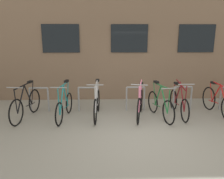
# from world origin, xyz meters

# --- Properties ---
(ground_plane) EXTENTS (42.00, 42.00, 0.00)m
(ground_plane) POSITION_xyz_m (0.00, 0.00, 0.00)
(ground_plane) COLOR gray
(storefront_building) EXTENTS (28.00, 7.79, 5.13)m
(storefront_building) POSITION_xyz_m (0.00, 7.07, 2.57)
(storefront_building) COLOR #7A604C
(storefront_building) RESTS_ON ground
(bike_rack) EXTENTS (6.61, 0.05, 0.78)m
(bike_rack) POSITION_xyz_m (0.08, 1.90, 0.48)
(bike_rack) COLOR gray
(bike_rack) RESTS_ON ground
(bicycle_maroon) EXTENTS (0.44, 1.73, 1.07)m
(bicycle_maroon) POSITION_xyz_m (1.32, 1.44, 0.37)
(bicycle_maroon) COLOR black
(bicycle_maroon) RESTS_ON ground
(bicycle_pink) EXTENTS (0.55, 1.74, 1.09)m
(bicycle_pink) POSITION_xyz_m (0.14, 1.33, 0.39)
(bicycle_pink) COLOR black
(bicycle_pink) RESTS_ON ground
(bicycle_teal) EXTENTS (0.44, 1.65, 1.07)m
(bicycle_teal) POSITION_xyz_m (-2.03, 1.27, 0.37)
(bicycle_teal) COLOR black
(bicycle_teal) RESTS_ON ground
(bicycle_silver) EXTENTS (0.44, 1.78, 1.09)m
(bicycle_silver) POSITION_xyz_m (-1.11, 1.38, 0.39)
(bicycle_silver) COLOR black
(bicycle_silver) RESTS_ON ground
(bicycle_red) EXTENTS (0.44, 1.81, 1.00)m
(bicycle_red) POSITION_xyz_m (2.50, 1.43, 0.40)
(bicycle_red) COLOR black
(bicycle_red) RESTS_ON ground
(bicycle_black) EXTENTS (0.44, 1.80, 1.04)m
(bicycle_black) POSITION_xyz_m (-3.13, 1.35, 0.40)
(bicycle_black) COLOR black
(bicycle_black) RESTS_ON ground
(bicycle_green) EXTENTS (0.51, 1.66, 1.03)m
(bicycle_green) POSITION_xyz_m (0.71, 1.25, 0.38)
(bicycle_green) COLOR black
(bicycle_green) RESTS_ON ground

